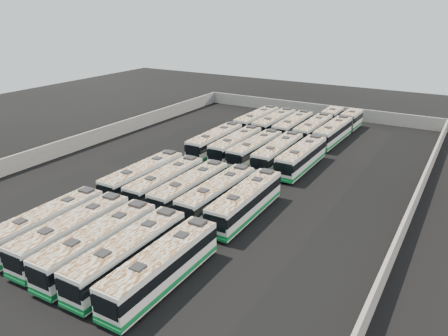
% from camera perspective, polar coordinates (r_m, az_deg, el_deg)
% --- Properties ---
extents(ground, '(140.00, 140.00, 0.00)m').
position_cam_1_polar(ground, '(52.69, -1.48, -1.30)').
color(ground, black).
rests_on(ground, ground).
extents(perimeter_wall, '(45.20, 73.20, 2.20)m').
position_cam_1_polar(perimeter_wall, '(52.29, -1.49, -0.18)').
color(perimeter_wall, slate).
rests_on(perimeter_wall, ground).
extents(bus_front_far_left, '(2.44, 11.32, 3.19)m').
position_cam_1_polar(bus_front_far_left, '(41.59, -22.07, -6.77)').
color(bus_front_far_left, silver).
rests_on(bus_front_far_left, ground).
extents(bus_front_left, '(2.74, 11.65, 3.27)m').
position_cam_1_polar(bus_front_left, '(39.20, -19.17, -8.02)').
color(bus_front_left, silver).
rests_on(bus_front_left, ground).
extents(bus_front_center, '(2.69, 11.79, 3.31)m').
position_cam_1_polar(bus_front_center, '(36.90, -16.05, -9.51)').
color(bus_front_center, silver).
rests_on(bus_front_center, ground).
extents(bus_front_right, '(2.64, 11.78, 3.31)m').
position_cam_1_polar(bus_front_right, '(35.01, -12.37, -10.90)').
color(bus_front_right, silver).
rests_on(bus_front_right, ground).
extents(bus_front_far_right, '(2.52, 11.60, 3.26)m').
position_cam_1_polar(bus_front_far_right, '(33.13, -8.10, -12.63)').
color(bus_front_far_right, silver).
rests_on(bus_front_far_right, ground).
extents(bus_midfront_far_left, '(2.48, 11.61, 3.27)m').
position_cam_1_polar(bus_midfront_far_left, '(49.33, -10.50, -1.14)').
color(bus_midfront_far_left, silver).
rests_on(bus_midfront_far_left, ground).
extents(bus_midfront_left, '(2.47, 11.26, 3.17)m').
position_cam_1_polar(bus_midfront_left, '(47.49, -7.63, -1.92)').
color(bus_midfront_left, silver).
rests_on(bus_midfront_left, ground).
extents(bus_midfront_center, '(2.47, 11.36, 3.20)m').
position_cam_1_polar(bus_midfront_center, '(45.66, -4.44, -2.73)').
color(bus_midfront_center, silver).
rests_on(bus_midfront_center, ground).
extents(bus_midfront_right, '(2.63, 11.50, 3.23)m').
position_cam_1_polar(bus_midfront_right, '(44.12, -0.88, -3.51)').
color(bus_midfront_right, silver).
rests_on(bus_midfront_right, ground).
extents(bus_midfront_far_right, '(2.65, 11.73, 3.30)m').
position_cam_1_polar(bus_midfront_far_right, '(42.64, 2.83, -4.38)').
color(bus_midfront_far_right, silver).
rests_on(bus_midfront_far_right, ground).
extents(bus_midback_far_left, '(2.61, 11.61, 3.26)m').
position_cam_1_polar(bus_midback_far_left, '(61.04, -1.15, 3.50)').
color(bus_midback_far_left, silver).
rests_on(bus_midback_far_left, ground).
extents(bus_midback_left, '(2.62, 11.34, 3.18)m').
position_cam_1_polar(bus_midback_left, '(59.52, 1.57, 3.00)').
color(bus_midback_left, silver).
rests_on(bus_midback_left, ground).
extents(bus_midback_center, '(2.66, 11.33, 3.18)m').
position_cam_1_polar(bus_midback_center, '(57.93, 4.10, 2.44)').
color(bus_midback_center, silver).
rests_on(bus_midback_center, ground).
extents(bus_midback_right, '(2.65, 11.57, 3.25)m').
position_cam_1_polar(bus_midback_right, '(56.68, 7.07, 1.95)').
color(bus_midback_right, silver).
rests_on(bus_midback_right, ground).
extents(bus_midback_far_right, '(2.50, 11.60, 3.26)m').
position_cam_1_polar(bus_midback_far_right, '(55.58, 10.10, 1.41)').
color(bus_midback_far_right, silver).
rests_on(bus_midback_far_right, ground).
extents(bus_back_far_left, '(2.57, 11.70, 3.29)m').
position_cam_1_polar(bus_back_far_left, '(71.88, 4.31, 6.12)').
color(bus_back_far_left, silver).
rests_on(bus_back_far_left, ground).
extents(bus_back_left, '(2.57, 11.59, 3.26)m').
position_cam_1_polar(bus_back_left, '(70.60, 6.60, 5.76)').
color(bus_back_left, silver).
rests_on(bus_back_left, ground).
extents(bus_back_center, '(2.61, 11.54, 3.24)m').
position_cam_1_polar(bus_back_center, '(69.35, 9.01, 5.36)').
color(bus_back_center, silver).
rests_on(bus_back_center, ground).
extents(bus_back_right, '(2.42, 17.53, 3.18)m').
position_cam_1_polar(bus_back_right, '(71.06, 12.39, 5.47)').
color(bus_back_right, silver).
rests_on(bus_back_right, ground).
extents(bus_back_far_right, '(2.78, 17.50, 3.16)m').
position_cam_1_polar(bus_back_far_right, '(70.22, 14.83, 5.07)').
color(bus_back_far_right, silver).
rests_on(bus_back_far_right, ground).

